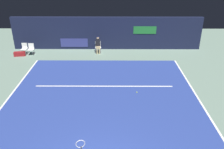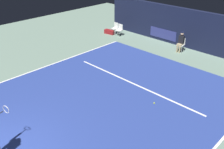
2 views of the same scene
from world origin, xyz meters
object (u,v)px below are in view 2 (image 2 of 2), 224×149
courtside_chair_far (119,29)px  equipment_bag (110,32)px  tennis_ball (154,103)px  courtside_chair_near (115,28)px  line_judge_on_chair (181,42)px

courtside_chair_far → equipment_bag: (-0.82, -0.26, -0.34)m
tennis_ball → equipment_bag: 10.11m
courtside_chair_near → equipment_bag: size_ratio=1.05×
courtside_chair_far → line_judge_on_chair: bearing=4.5°
courtside_chair_near → courtside_chair_far: size_ratio=1.00×
equipment_bag → tennis_ball: bearing=-43.6°
courtside_chair_far → tennis_ball: size_ratio=12.94×
line_judge_on_chair → courtside_chair_far: 5.13m
courtside_chair_near → tennis_ball: courtside_chair_near is taller
tennis_ball → equipment_bag: equipment_bag is taller
courtside_chair_near → tennis_ball: 10.09m
tennis_ball → equipment_bag: bearing=146.3°
line_judge_on_chair → courtside_chair_near: line_judge_on_chair is taller
line_judge_on_chair → courtside_chair_near: 5.66m
courtside_chair_far → tennis_ball: (7.59, -5.87, -0.46)m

